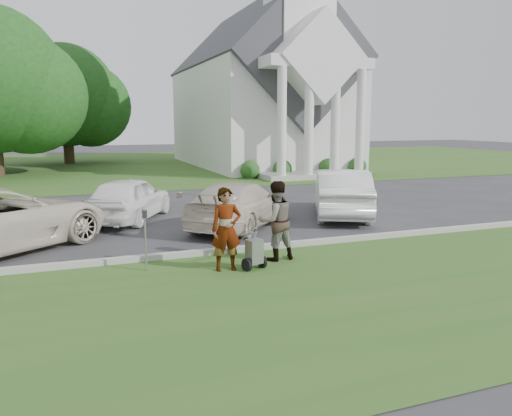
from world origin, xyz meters
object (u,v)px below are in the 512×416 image
car_c (239,204)px  tree_back (66,100)px  car_d (341,193)px  person_left (226,230)px  car_b (129,198)px  church (261,82)px  striping_cart (254,252)px  person_right (275,221)px  parking_meter_near (145,232)px

car_c → tree_back: bearing=-39.1°
car_c → car_d: size_ratio=0.99×
person_left → car_b: (-1.30, 6.42, -0.18)m
person_left → car_c: 4.57m
church → car_c: (-8.29, -19.67, -5.25)m
striping_cart → person_right: size_ratio=0.57×
car_b → person_left: bearing=129.8°
striping_cart → parking_meter_near: 2.35m
parking_meter_near → car_c: (3.32, 3.68, -0.16)m
parking_meter_near → car_b: size_ratio=0.32×
church → tree_back: (-13.01, 6.87, -1.21)m
person_right → car_c: (0.40, 3.84, -0.23)m
tree_back → car_b: (1.72, -24.36, -4.01)m
car_b → car_d: 7.04m
striping_cart → car_b: (-1.88, 6.56, 0.33)m
striping_cart → person_left: (-0.58, 0.14, 0.50)m
person_right → car_d: (4.23, 4.31, -0.12)m
person_left → person_right: person_right is taller
church → striping_cart: size_ratio=23.14×
tree_back → parking_meter_near: tree_back is taller
church → car_c: size_ratio=5.09×
parking_meter_near → person_right: bearing=-3.1°
person_right → church: bearing=-116.9°
church → parking_meter_near: size_ratio=17.84×
church → person_left: (-9.99, -23.90, -5.05)m
striping_cart → church: bearing=50.7°
person_left → car_b: 6.55m
person_left → parking_meter_near: bearing=166.6°
person_left → car_d: bearing=46.1°
striping_cart → person_right: person_right is taller
striping_cart → person_right: 1.04m
striping_cart → car_d: car_d is taller
church → car_c: church is taller
person_right → car_c: 3.87m
car_c → car_d: bearing=-132.1°
person_left → person_right: 1.36m
church → parking_meter_near: (-11.61, -23.35, -5.09)m
person_left → car_b: person_left is taller
church → car_b: (-11.29, -17.49, -5.22)m
church → person_right: bearing=-110.3°
striping_cart → car_b: car_b is taller
parking_meter_near → car_b: car_b is taller
person_right → parking_meter_near: person_right is taller
parking_meter_near → car_b: 5.87m
tree_back → striping_cart: size_ratio=9.23×
car_d → car_c: bearing=32.7°
tree_back → car_c: bearing=-79.9°
person_right → striping_cart: bearing=30.1°
striping_cart → person_left: size_ratio=0.58×
striping_cart → person_right: bearing=18.7°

